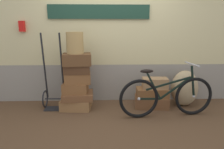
% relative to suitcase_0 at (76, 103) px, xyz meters
% --- Properties ---
extents(ground, '(9.69, 5.20, 0.06)m').
position_rel_suitcase_0_xyz_m(ground, '(0.69, -0.32, -0.12)').
color(ground, '#513823').
extents(station_building, '(7.69, 0.74, 2.57)m').
position_rel_suitcase_0_xyz_m(station_building, '(0.71, 0.52, 1.20)').
color(station_building, gray).
rests_on(station_building, ground).
extents(suitcase_0, '(0.57, 0.48, 0.19)m').
position_rel_suitcase_0_xyz_m(suitcase_0, '(0.00, 0.00, 0.00)').
color(suitcase_0, olive).
rests_on(suitcase_0, ground).
extents(suitcase_1, '(0.57, 0.48, 0.12)m').
position_rel_suitcase_0_xyz_m(suitcase_1, '(0.03, -0.01, 0.16)').
color(suitcase_1, brown).
rests_on(suitcase_1, suitcase_0).
extents(suitcase_2, '(0.46, 0.36, 0.18)m').
position_rel_suitcase_0_xyz_m(suitcase_2, '(-0.00, -0.01, 0.31)').
color(suitcase_2, brown).
rests_on(suitcase_2, suitcase_1).
extents(suitcase_3, '(0.49, 0.42, 0.18)m').
position_rel_suitcase_0_xyz_m(suitcase_3, '(0.04, 0.02, 0.49)').
color(suitcase_3, brown).
rests_on(suitcase_3, suitcase_2).
extents(suitcase_4, '(0.48, 0.40, 0.15)m').
position_rel_suitcase_0_xyz_m(suitcase_4, '(0.03, 0.01, 0.66)').
color(suitcase_4, '#4C2D19').
rests_on(suitcase_4, suitcase_3).
extents(suitcase_5, '(0.53, 0.44, 0.20)m').
position_rel_suitcase_0_xyz_m(suitcase_5, '(0.04, -0.01, 0.84)').
color(suitcase_5, brown).
rests_on(suitcase_5, suitcase_4).
extents(suitcase_6, '(0.66, 0.44, 0.20)m').
position_rel_suitcase_0_xyz_m(suitcase_6, '(1.42, 0.02, 0.01)').
color(suitcase_6, brown).
rests_on(suitcase_6, ground).
extents(suitcase_7, '(0.59, 0.32, 0.17)m').
position_rel_suitcase_0_xyz_m(suitcase_7, '(1.43, -0.01, 0.20)').
color(suitcase_7, brown).
rests_on(suitcase_7, suitcase_6).
extents(suitcase_8, '(0.48, 0.28, 0.19)m').
position_rel_suitcase_0_xyz_m(suitcase_8, '(1.47, -0.00, 0.38)').
color(suitcase_8, '#9E754C').
rests_on(suitcase_8, suitcase_7).
extents(wicker_basket, '(0.30, 0.30, 0.38)m').
position_rel_suitcase_0_xyz_m(wicker_basket, '(0.02, -0.00, 1.13)').
color(wicker_basket, '#A8844C').
rests_on(wicker_basket, suitcase_5).
extents(luggage_trolley, '(0.41, 0.38, 1.40)m').
position_rel_suitcase_0_xyz_m(luggage_trolley, '(-0.41, 0.06, 0.22)').
color(luggage_trolley, black).
rests_on(luggage_trolley, ground).
extents(burlap_sack, '(0.51, 0.43, 0.69)m').
position_rel_suitcase_0_xyz_m(burlap_sack, '(2.07, 0.08, 0.25)').
color(burlap_sack, tan).
rests_on(burlap_sack, ground).
extents(bicycle, '(1.63, 0.46, 0.91)m').
position_rel_suitcase_0_xyz_m(bicycle, '(1.57, -0.41, 0.26)').
color(bicycle, black).
rests_on(bicycle, ground).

